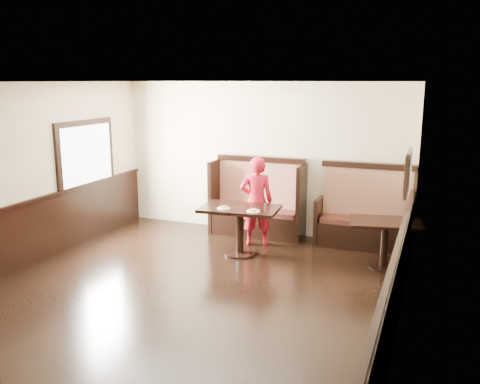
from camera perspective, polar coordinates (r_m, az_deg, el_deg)
The scene contains 9 objects.
ground at distance 6.75m, azimuth -7.63°, elevation -12.39°, with size 7.00×7.00×0.00m, color black.
room_shell at distance 6.87m, azimuth -8.83°, elevation -5.97°, with size 7.00×7.00×7.00m.
booth_main at distance 9.42m, azimuth 2.03°, elevation -1.65°, with size 1.75×0.72×1.45m.
booth_neighbor at distance 9.00m, azimuth 13.83°, elevation -3.00°, with size 1.65×0.72×1.45m.
table_main at distance 8.31m, azimuth -0.03°, elevation -2.96°, with size 1.32×0.89×0.80m.
table_neighbor at distance 8.08m, azimuth 15.94°, elevation -4.41°, with size 1.17×0.89×0.73m.
child at distance 8.75m, azimuth 1.87°, elevation -1.04°, with size 0.57×0.37×1.56m, color #B01224.
pizza_plate_left at distance 8.16m, azimuth -1.86°, elevation -1.79°, with size 0.21×0.21×0.04m.
pizza_plate_right at distance 7.98m, azimuth 1.52°, elevation -2.10°, with size 0.22×0.22×0.04m.
Camera 1 is at (3.04, -5.32, 2.83)m, focal length 38.00 mm.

